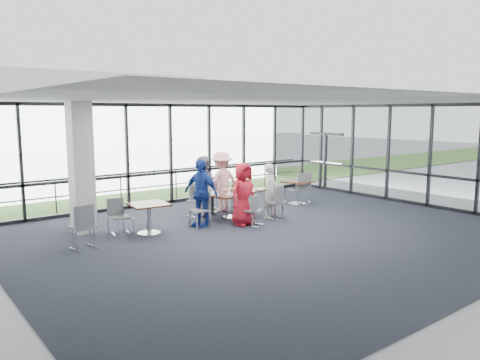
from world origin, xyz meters
TOP-DOWN VIEW (x-y plane):
  - floor at (0.00, 0.00)m, footprint 12.00×10.00m
  - ceiling at (0.00, 0.00)m, footprint 12.00×10.00m
  - curtain_wall_back at (0.00, 5.00)m, footprint 12.00×0.10m
  - curtain_wall_right at (6.00, 0.00)m, footprint 0.10×10.00m
  - exit_door at (6.00, 3.75)m, footprint 0.12×1.60m
  - structural_column at (-3.60, 3.00)m, footprint 0.50×0.50m
  - apron at (0.00, 10.00)m, footprint 80.00×70.00m
  - grass_strip at (0.00, 8.00)m, footprint 80.00×5.00m
  - hangar_main at (4.00, 32.00)m, footprint 24.00×10.00m
  - guard_rail at (0.00, 5.60)m, footprint 12.00×0.06m
  - main_table at (0.28, 2.01)m, footprint 2.09×1.50m
  - side_table_left at (-2.41, 1.87)m, footprint 0.96×0.96m
  - side_table_right at (3.10, 2.31)m, footprint 1.05×1.05m
  - diner_near_left at (-0.05, 1.15)m, footprint 0.86×0.62m
  - diner_near_right at (1.11, 1.38)m, footprint 0.67×0.59m
  - diner_far_left at (-0.31, 2.69)m, footprint 0.96×0.78m
  - diner_far_right at (0.52, 2.90)m, footprint 1.18×0.66m
  - diner_end at (-1.00, 1.72)m, footprint 0.86×1.16m
  - chair_main_nl at (0.10, 0.91)m, footprint 0.54×0.54m
  - chair_main_nr at (1.13, 1.19)m, footprint 0.55×0.55m
  - chair_main_fl at (-0.44, 2.73)m, footprint 0.51×0.51m
  - chair_main_fr at (0.39, 3.08)m, footprint 0.57×0.57m
  - chair_main_end at (-1.08, 1.66)m, footprint 0.44×0.44m
  - chair_spare_la at (-4.11, 1.59)m, footprint 0.55×0.55m
  - chair_spare_lb at (-2.97, 2.24)m, footprint 0.50×0.50m
  - chair_spare_r at (3.03, 2.25)m, footprint 0.64×0.64m
  - plate_nl at (-0.13, 1.59)m, footprint 0.28×0.28m
  - plate_nr at (0.97, 1.85)m, footprint 0.27×0.27m
  - plate_fl at (-0.28, 2.17)m, footprint 0.24×0.24m
  - plate_fr at (0.68, 2.46)m, footprint 0.25×0.25m
  - plate_end at (-0.46, 1.86)m, footprint 0.26×0.26m
  - tumbler_a at (0.06, 1.76)m, footprint 0.07×0.07m
  - tumbler_b at (0.55, 1.94)m, footprint 0.07×0.07m
  - tumbler_c at (0.29, 2.30)m, footprint 0.06×0.06m
  - tumbler_d at (-0.34, 1.74)m, footprint 0.07×0.07m
  - menu_a at (0.30, 1.52)m, footprint 0.34×0.29m
  - menu_b at (1.18, 1.95)m, footprint 0.33×0.23m
  - menu_c at (0.31, 2.41)m, footprint 0.32×0.27m
  - condiment_caddy at (0.29, 2.08)m, footprint 0.10×0.07m
  - ketchup_bottle at (0.27, 2.02)m, footprint 0.06×0.06m
  - green_bottle at (0.31, 2.10)m, footprint 0.05×0.05m

SIDE VIEW (x-z plane):
  - apron at x=0.00m, z-range -0.03..-0.01m
  - floor at x=0.00m, z-range -0.02..0.00m
  - grass_strip at x=0.00m, z-range 0.01..0.01m
  - chair_main_nl at x=0.10m, z-range 0.00..0.81m
  - chair_spare_lb at x=-2.97m, z-range 0.00..0.85m
  - chair_main_end at x=-1.08m, z-range 0.00..0.88m
  - chair_main_fl at x=-0.44m, z-range 0.00..0.91m
  - chair_main_nr at x=1.13m, z-range 0.00..0.92m
  - chair_main_fr at x=0.39m, z-range 0.00..0.97m
  - chair_spare_la at x=-4.11m, z-range 0.00..0.97m
  - chair_spare_r at x=3.03m, z-range 0.00..1.00m
  - guard_rail at x=0.00m, z-range 0.47..0.53m
  - main_table at x=0.28m, z-range 0.25..1.00m
  - side_table_right at x=3.10m, z-range 0.26..1.01m
  - side_table_left at x=-2.41m, z-range 0.26..1.01m
  - menu_a at x=0.30m, z-range 0.75..0.75m
  - menu_b at x=1.18m, z-range 0.75..0.75m
  - menu_c at x=0.31m, z-range 0.75..0.75m
  - plate_nl at x=-0.13m, z-range 0.75..0.76m
  - plate_nr at x=0.97m, z-range 0.75..0.76m
  - plate_fl at x=-0.28m, z-range 0.75..0.76m
  - plate_fr at x=0.68m, z-range 0.75..0.76m
  - plate_end at x=-0.46m, z-range 0.75..0.76m
  - diner_near_right at x=1.11m, z-range 0.00..1.52m
  - condiment_caddy at x=0.29m, z-range 0.75..0.79m
  - tumbler_c at x=0.29m, z-range 0.75..0.88m
  - tumbler_d at x=-0.34m, z-range 0.75..0.89m
  - tumbler_b at x=0.55m, z-range 0.75..0.89m
  - diner_near_left at x=-0.05m, z-range 0.00..1.64m
  - tumbler_a at x=0.06m, z-range 0.75..0.90m
  - ketchup_bottle at x=0.27m, z-range 0.75..0.93m
  - green_bottle at x=0.31m, z-range 0.75..0.95m
  - diner_far_left at x=-0.31m, z-range 0.00..1.72m
  - diner_end at x=-1.00m, z-range 0.00..1.76m
  - diner_far_right at x=0.52m, z-range 0.00..1.78m
  - exit_door at x=6.00m, z-range 0.00..2.10m
  - curtain_wall_back at x=0.00m, z-range 0.00..3.20m
  - curtain_wall_right at x=6.00m, z-range 0.00..3.20m
  - structural_column at x=-3.60m, z-range 0.00..3.20m
  - hangar_main at x=4.00m, z-range 0.00..6.00m
  - ceiling at x=0.00m, z-range 3.18..3.22m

